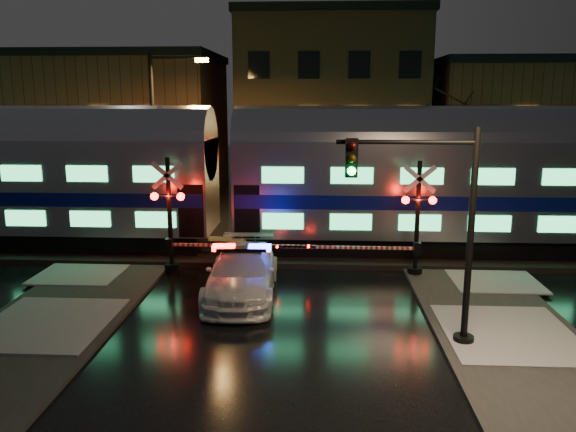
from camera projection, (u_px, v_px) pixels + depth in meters
The scene contains 12 objects.
ground at pixel (280, 296), 18.71m from camera, with size 120.00×120.00×0.00m, color black.
ballast at pixel (288, 252), 23.57m from camera, with size 90.00×4.20×0.24m, color black.
sidewalk_right at pixel (553, 392), 12.49m from camera, with size 4.00×20.00×0.12m, color #2D2D2D.
building_left at pixel (119, 126), 39.96m from camera, with size 14.00×10.00×9.00m, color #502D1F.
building_mid at pixel (330, 108), 39.40m from camera, with size 12.00×11.00×11.50m, color brown.
building_right at pixel (519, 131), 38.53m from camera, with size 12.00×10.00×8.50m, color #502D1F.
train at pixel (224, 175), 23.03m from camera, with size 51.00×3.12×5.92m.
police_car at pixel (242, 273), 18.55m from camera, with size 2.40×5.52×1.76m.
crossing_signal_right at pixel (407, 230), 20.36m from camera, with size 6.05×0.67×4.28m.
crossing_signal_left at pixel (179, 226), 20.80m from camera, with size 6.15×0.67×4.35m.
traffic_light at pixel (435, 234), 14.31m from camera, with size 3.74×0.69×5.78m.
streetlight at pixel (159, 131), 26.82m from camera, with size 2.85×0.30×8.51m.
Camera 1 is at (1.22, -17.71, 6.47)m, focal length 35.00 mm.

